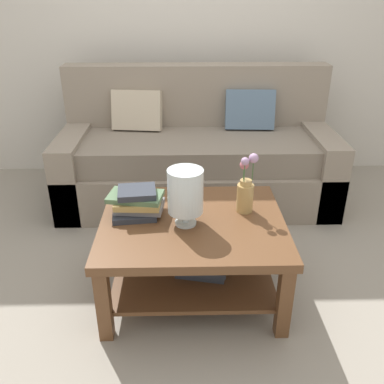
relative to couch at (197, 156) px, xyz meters
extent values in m
plane|color=gray|center=(-0.03, -0.97, -0.36)|extent=(10.00, 10.00, 0.00)
cube|color=beige|center=(-0.03, 0.68, 0.99)|extent=(6.40, 0.12, 2.70)
cube|color=gray|center=(0.00, -0.07, -0.18)|extent=(2.18, 0.90, 0.36)
cube|color=gray|center=(0.00, -0.10, 0.10)|extent=(1.94, 0.74, 0.20)
cube|color=gray|center=(0.00, 0.28, 0.35)|extent=(2.18, 0.20, 0.70)
cube|color=gray|center=(-0.99, -0.07, -0.06)|extent=(0.20, 0.90, 0.60)
cube|color=gray|center=(0.99, -0.07, -0.06)|extent=(0.20, 0.90, 0.60)
cube|color=beige|center=(-0.49, 0.14, 0.36)|extent=(0.42, 0.23, 0.34)
cube|color=slate|center=(0.44, 0.14, 0.36)|extent=(0.41, 0.21, 0.34)
cube|color=brown|center=(-0.07, -1.24, 0.09)|extent=(1.02, 0.85, 0.05)
cube|color=brown|center=(-0.52, -1.61, -0.15)|extent=(0.07, 0.07, 0.43)
cube|color=brown|center=(0.38, -1.61, -0.15)|extent=(0.07, 0.07, 0.43)
cube|color=brown|center=(-0.52, -0.87, -0.15)|extent=(0.07, 0.07, 0.43)
cube|color=brown|center=(0.38, -0.87, -0.15)|extent=(0.07, 0.07, 0.43)
cube|color=brown|center=(-0.07, -1.24, -0.22)|extent=(0.90, 0.73, 0.02)
cube|color=#2D333D|center=(-0.01, -1.27, -0.20)|extent=(0.32, 0.26, 0.03)
cube|color=#2D333D|center=(-0.01, -1.28, -0.17)|extent=(0.30, 0.24, 0.03)
cube|color=#2D333D|center=(-0.39, -1.18, 0.13)|extent=(0.26, 0.23, 0.03)
cube|color=slate|center=(-0.37, -1.15, 0.16)|extent=(0.28, 0.21, 0.03)
cube|color=tan|center=(-0.37, -1.17, 0.19)|extent=(0.26, 0.19, 0.03)
cube|color=#51704C|center=(-0.39, -1.16, 0.22)|extent=(0.32, 0.23, 0.03)
cube|color=#2D333D|center=(-0.38, -1.17, 0.25)|extent=(0.22, 0.20, 0.03)
cylinder|color=silver|center=(-0.11, -1.27, 0.12)|extent=(0.12, 0.12, 0.02)
cylinder|color=silver|center=(-0.11, -1.27, 0.16)|extent=(0.04, 0.04, 0.06)
cylinder|color=silver|center=(-0.11, -1.27, 0.31)|extent=(0.19, 0.19, 0.24)
sphere|color=#2D333D|center=(-0.14, -1.27, 0.24)|extent=(0.04, 0.04, 0.04)
sphere|color=beige|center=(-0.08, -1.26, 0.24)|extent=(0.05, 0.05, 0.05)
cylinder|color=tan|center=(0.23, -1.14, 0.19)|extent=(0.09, 0.09, 0.16)
cylinder|color=tan|center=(0.23, -1.14, 0.29)|extent=(0.07, 0.07, 0.03)
cylinder|color=#426638|center=(0.26, -1.14, 0.36)|extent=(0.01, 0.01, 0.11)
sphere|color=#B28CB7|center=(0.26, -1.14, 0.44)|extent=(0.05, 0.05, 0.05)
cylinder|color=#426638|center=(0.22, -1.12, 0.34)|extent=(0.01, 0.01, 0.07)
sphere|color=#C66B7A|center=(0.22, -1.12, 0.39)|extent=(0.05, 0.05, 0.05)
cylinder|color=#426638|center=(0.22, -1.15, 0.36)|extent=(0.01, 0.01, 0.11)
sphere|color=#B28CB7|center=(0.22, -1.15, 0.43)|extent=(0.05, 0.05, 0.05)
camera|label=1|loc=(-0.12, -3.23, 1.28)|focal=39.11mm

